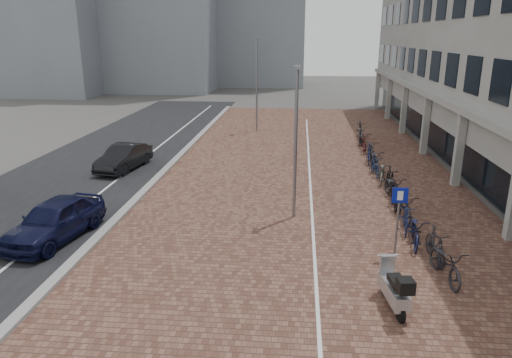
% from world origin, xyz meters
% --- Properties ---
extents(ground, '(140.00, 140.00, 0.00)m').
position_xyz_m(ground, '(0.00, 0.00, 0.00)').
color(ground, '#474442').
rests_on(ground, ground).
extents(plaza_brick, '(14.50, 42.00, 0.04)m').
position_xyz_m(plaza_brick, '(2.00, 12.00, 0.01)').
color(plaza_brick, brown).
rests_on(plaza_brick, ground).
extents(street_asphalt, '(8.00, 50.00, 0.03)m').
position_xyz_m(street_asphalt, '(-9.00, 12.00, 0.01)').
color(street_asphalt, black).
rests_on(street_asphalt, ground).
extents(curb, '(0.35, 42.00, 0.14)m').
position_xyz_m(curb, '(-5.10, 12.00, 0.07)').
color(curb, gray).
rests_on(curb, ground).
extents(lane_line, '(0.12, 44.00, 0.00)m').
position_xyz_m(lane_line, '(-7.00, 12.00, 0.02)').
color(lane_line, white).
rests_on(lane_line, street_asphalt).
extents(parking_line, '(0.10, 30.00, 0.00)m').
position_xyz_m(parking_line, '(2.20, 12.00, 0.04)').
color(parking_line, white).
rests_on(parking_line, plaza_brick).
extents(car_navy, '(2.36, 4.33, 1.40)m').
position_xyz_m(car_navy, '(-6.50, 2.65, 0.70)').
color(car_navy, black).
rests_on(car_navy, ground).
extents(car_dark, '(1.95, 4.05, 1.28)m').
position_xyz_m(car_dark, '(-7.29, 11.30, 0.64)').
color(car_dark, black).
rests_on(car_dark, ground).
extents(scooter_front, '(0.79, 1.81, 1.21)m').
position_xyz_m(scooter_front, '(4.09, -0.63, 0.60)').
color(scooter_front, '#A4A5A9').
rests_on(scooter_front, ground).
extents(parking_sign, '(0.48, 0.10, 2.28)m').
position_xyz_m(parking_sign, '(4.69, 2.34, 1.51)').
color(parking_sign, slate).
rests_on(parking_sign, ground).
extents(lamp_near, '(0.12, 0.12, 5.58)m').
position_xyz_m(lamp_near, '(1.50, 5.39, 2.79)').
color(lamp_near, gray).
rests_on(lamp_near, ground).
extents(lamp_far, '(0.12, 0.12, 6.52)m').
position_xyz_m(lamp_far, '(-1.43, 22.04, 3.26)').
color(lamp_far, gray).
rests_on(lamp_far, ground).
extents(bike_row, '(1.28, 21.46, 1.05)m').
position_xyz_m(bike_row, '(5.58, 10.65, 0.52)').
color(bike_row, black).
rests_on(bike_row, ground).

